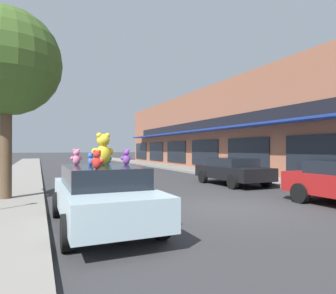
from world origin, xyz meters
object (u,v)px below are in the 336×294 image
(teddy_bear_purple, at_px, (126,157))
(teddy_bear_pink, at_px, (76,157))
(plush_art_car, at_px, (102,194))
(teddy_bear_giant, at_px, (103,150))
(street_tree, at_px, (6,63))
(parked_car_far_center, at_px, (232,170))
(teddy_bear_blue, at_px, (91,159))
(teddy_bear_teal, at_px, (108,158))
(teddy_bear_cream, at_px, (98,159))
(teddy_bear_red, at_px, (97,160))

(teddy_bear_purple, xyz_separation_m, teddy_bear_pink, (-1.11, 0.36, 0.00))
(plush_art_car, height_order, teddy_bear_giant, teddy_bear_giant)
(plush_art_car, bearing_deg, teddy_bear_giant, 75.23)
(teddy_bear_purple, relative_size, street_tree, 0.06)
(teddy_bear_giant, bearing_deg, teddy_bear_pink, -44.46)
(teddy_bear_pink, bearing_deg, parked_car_far_center, -159.15)
(teddy_bear_blue, height_order, street_tree, street_tree)
(teddy_bear_giant, xyz_separation_m, teddy_bear_teal, (0.19, 0.42, -0.21))
(teddy_bear_giant, relative_size, teddy_bear_purple, 2.00)
(parked_car_far_center, distance_m, street_tree, 10.19)
(plush_art_car, relative_size, teddy_bear_cream, 13.40)
(teddy_bear_teal, bearing_deg, teddy_bear_purple, 111.13)
(teddy_bear_teal, bearing_deg, teddy_bear_giant, 50.36)
(teddy_bear_pink, distance_m, teddy_bear_cream, 0.89)
(teddy_bear_teal, height_order, parked_car_far_center, teddy_bear_teal)
(teddy_bear_purple, bearing_deg, teddy_bear_teal, -55.90)
(teddy_bear_red, bearing_deg, teddy_bear_cream, -63.04)
(plush_art_car, distance_m, street_tree, 6.05)
(teddy_bear_red, bearing_deg, plush_art_car, -68.29)
(teddy_bear_blue, bearing_deg, teddy_bear_giant, -82.11)
(teddy_bear_giant, relative_size, teddy_bear_blue, 2.55)
(teddy_bear_blue, bearing_deg, plush_art_car, -158.97)
(teddy_bear_giant, height_order, teddy_bear_blue, teddy_bear_giant)
(plush_art_car, relative_size, street_tree, 0.73)
(street_tree, bearing_deg, teddy_bear_giant, -58.02)
(teddy_bear_giant, bearing_deg, teddy_bear_purple, 156.10)
(street_tree, bearing_deg, teddy_bear_pink, -62.86)
(teddy_bear_cream, relative_size, parked_car_far_center, 0.08)
(teddy_bear_red, relative_size, teddy_bear_pink, 0.96)
(teddy_bear_red, xyz_separation_m, teddy_bear_cream, (0.16, 0.82, -0.02))
(teddy_bear_blue, xyz_separation_m, parked_car_far_center, (7.38, 4.94, -0.79))
(teddy_bear_cream, relative_size, street_tree, 0.05)
(plush_art_car, bearing_deg, teddy_bear_purple, 27.74)
(teddy_bear_purple, distance_m, teddy_bear_teal, 0.59)
(teddy_bear_red, height_order, teddy_bear_blue, teddy_bear_red)
(teddy_bear_cream, bearing_deg, street_tree, -33.21)
(teddy_bear_pink, distance_m, street_tree, 4.89)
(teddy_bear_pink, xyz_separation_m, teddy_bear_blue, (0.26, -0.50, -0.04))
(plush_art_car, distance_m, teddy_bear_teal, 1.17)
(teddy_bear_cream, bearing_deg, teddy_bear_blue, -42.76)
(teddy_bear_giant, height_order, teddy_bear_cream, teddy_bear_giant)
(teddy_bear_cream, bearing_deg, teddy_bear_red, 109.12)
(teddy_bear_red, relative_size, teddy_bear_cream, 1.11)
(parked_car_far_center, xyz_separation_m, street_tree, (-9.41, -0.98, 3.79))
(parked_car_far_center, relative_size, street_tree, 0.67)
(teddy_bear_giant, relative_size, parked_car_far_center, 0.19)
(teddy_bear_purple, xyz_separation_m, street_tree, (-2.89, 3.83, 2.96))
(street_tree, bearing_deg, plush_art_car, -61.73)
(teddy_bear_red, height_order, parked_car_far_center, teddy_bear_red)
(teddy_bear_cream, bearing_deg, plush_art_car, -104.25)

